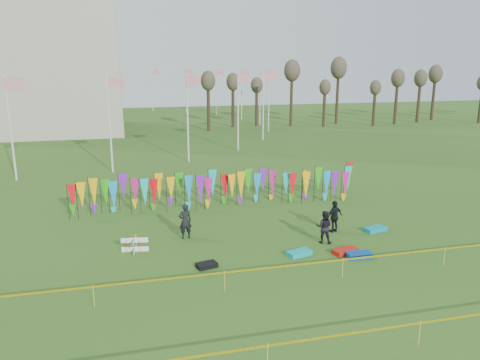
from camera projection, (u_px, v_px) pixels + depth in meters
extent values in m
plane|color=#2B5116|center=(263.00, 267.00, 20.86)|extent=(160.00, 160.00, 0.00)
cylinder|color=silver|center=(260.00, 97.00, 68.36)|extent=(0.16, 0.16, 8.00)
plane|color=#AD121F|center=(264.00, 74.00, 67.70)|extent=(1.40, 0.00, 1.40)
cylinder|color=silver|center=(242.00, 94.00, 74.95)|extent=(0.16, 0.16, 8.00)
plane|color=#AD121F|center=(245.00, 73.00, 74.29)|extent=(1.40, 0.00, 1.40)
cylinder|color=silver|center=(216.00, 92.00, 80.65)|extent=(0.16, 0.16, 8.00)
plane|color=#AD121F|center=(219.00, 72.00, 79.99)|extent=(1.40, 0.00, 1.40)
cylinder|color=silver|center=(186.00, 90.00, 85.06)|extent=(0.16, 0.16, 8.00)
plane|color=#AD121F|center=(189.00, 72.00, 84.40)|extent=(1.40, 0.00, 1.40)
cylinder|color=silver|center=(152.00, 90.00, 87.87)|extent=(0.16, 0.16, 8.00)
plane|color=#AD121F|center=(155.00, 72.00, 87.22)|extent=(1.40, 0.00, 1.40)
cylinder|color=silver|center=(115.00, 89.00, 88.91)|extent=(0.16, 0.16, 8.00)
plane|color=#AD121F|center=(117.00, 72.00, 88.25)|extent=(1.40, 0.00, 1.40)
cylinder|color=silver|center=(76.00, 90.00, 88.10)|extent=(0.16, 0.16, 8.00)
plane|color=#AD121F|center=(78.00, 72.00, 87.44)|extent=(1.40, 0.00, 1.40)
cylinder|color=silver|center=(34.00, 90.00, 85.50)|extent=(0.16, 0.16, 8.00)
plane|color=#AD121F|center=(35.00, 72.00, 84.84)|extent=(1.40, 0.00, 1.40)
cylinder|color=silver|center=(11.00, 129.00, 35.41)|extent=(0.16, 0.16, 8.00)
plane|color=#AD121F|center=(14.00, 84.00, 34.75)|extent=(1.40, 0.00, 1.40)
cylinder|color=silver|center=(110.00, 124.00, 38.01)|extent=(0.16, 0.16, 8.00)
plane|color=#AD121F|center=(115.00, 83.00, 37.35)|extent=(1.40, 0.00, 1.40)
cylinder|color=silver|center=(188.00, 118.00, 42.24)|extent=(0.16, 0.16, 8.00)
plane|color=#AD121F|center=(193.00, 81.00, 41.58)|extent=(1.40, 0.00, 1.40)
cylinder|color=silver|center=(238.00, 112.00, 47.79)|extent=(0.16, 0.16, 8.00)
plane|color=#AD121F|center=(244.00, 79.00, 47.13)|extent=(1.40, 0.00, 1.40)
cylinder|color=silver|center=(263.00, 106.00, 54.30)|extent=(0.16, 0.16, 8.00)
plane|color=#AD121F|center=(269.00, 77.00, 53.64)|extent=(1.40, 0.00, 1.40)
cylinder|color=silver|center=(269.00, 101.00, 61.31)|extent=(0.16, 0.16, 8.00)
plane|color=#AD121F|center=(274.00, 75.00, 60.65)|extent=(1.40, 0.00, 1.40)
cylinder|color=black|center=(69.00, 200.00, 27.29)|extent=(0.03, 0.03, 2.15)
cone|color=red|center=(74.00, 196.00, 27.31)|extent=(0.64, 0.64, 1.60)
cylinder|color=black|center=(80.00, 199.00, 27.42)|extent=(0.03, 0.03, 2.15)
cone|color=#FFAF08|center=(84.00, 196.00, 27.44)|extent=(0.64, 0.64, 1.60)
cylinder|color=black|center=(90.00, 198.00, 27.56)|extent=(0.03, 0.03, 2.15)
cone|color=#EEAE0C|center=(94.00, 195.00, 27.58)|extent=(0.64, 0.64, 1.60)
cylinder|color=black|center=(99.00, 198.00, 27.69)|extent=(0.03, 0.03, 2.15)
cone|color=#25AC13|center=(104.00, 194.00, 27.71)|extent=(0.64, 0.64, 1.60)
cylinder|color=black|center=(109.00, 197.00, 27.82)|extent=(0.03, 0.03, 2.15)
cone|color=#0C8ED8|center=(114.00, 194.00, 27.84)|extent=(0.64, 0.64, 1.60)
cylinder|color=black|center=(119.00, 196.00, 27.95)|extent=(0.03, 0.03, 2.15)
cone|color=purple|center=(124.00, 193.00, 27.97)|extent=(0.64, 0.64, 1.60)
cylinder|color=black|center=(129.00, 196.00, 28.09)|extent=(0.03, 0.03, 2.15)
cone|color=#CA167B|center=(133.00, 192.00, 28.11)|extent=(0.64, 0.64, 1.60)
cylinder|color=black|center=(138.00, 195.00, 28.22)|extent=(0.03, 0.03, 2.15)
cone|color=#0CB9BC|center=(143.00, 192.00, 28.24)|extent=(0.64, 0.64, 1.60)
cylinder|color=black|center=(148.00, 195.00, 28.35)|extent=(0.03, 0.03, 2.15)
cone|color=red|center=(152.00, 191.00, 28.37)|extent=(0.64, 0.64, 1.60)
cylinder|color=black|center=(157.00, 194.00, 28.49)|extent=(0.03, 0.03, 2.15)
cone|color=#FFAF08|center=(162.00, 191.00, 28.50)|extent=(0.64, 0.64, 1.60)
cylinder|color=black|center=(166.00, 193.00, 28.62)|extent=(0.03, 0.03, 2.15)
cone|color=#EEAE0C|center=(171.00, 190.00, 28.64)|extent=(0.64, 0.64, 1.60)
cylinder|color=black|center=(176.00, 193.00, 28.75)|extent=(0.03, 0.03, 2.15)
cone|color=#25AC13|center=(180.00, 189.00, 28.77)|extent=(0.64, 0.64, 1.60)
cylinder|color=black|center=(185.00, 192.00, 28.88)|extent=(0.03, 0.03, 2.15)
cone|color=#0C8ED8|center=(189.00, 189.00, 28.90)|extent=(0.64, 0.64, 1.60)
cylinder|color=black|center=(194.00, 192.00, 29.02)|extent=(0.03, 0.03, 2.15)
cone|color=purple|center=(198.00, 188.00, 29.03)|extent=(0.64, 0.64, 1.60)
cylinder|color=black|center=(203.00, 191.00, 29.15)|extent=(0.03, 0.03, 2.15)
cone|color=#CA167B|center=(207.00, 188.00, 29.17)|extent=(0.64, 0.64, 1.60)
cylinder|color=black|center=(211.00, 190.00, 29.28)|extent=(0.03, 0.03, 2.15)
cone|color=#0CB9BC|center=(216.00, 187.00, 29.30)|extent=(0.64, 0.64, 1.60)
cylinder|color=black|center=(220.00, 190.00, 29.41)|extent=(0.03, 0.03, 2.15)
cone|color=red|center=(225.00, 187.00, 29.43)|extent=(0.64, 0.64, 1.60)
cylinder|color=black|center=(229.00, 189.00, 29.55)|extent=(0.03, 0.03, 2.15)
cone|color=#FFAF08|center=(233.00, 186.00, 29.57)|extent=(0.64, 0.64, 1.60)
cylinder|color=black|center=(238.00, 189.00, 29.68)|extent=(0.03, 0.03, 2.15)
cone|color=#EEAE0C|center=(242.00, 186.00, 29.70)|extent=(0.64, 0.64, 1.60)
cylinder|color=black|center=(246.00, 188.00, 29.81)|extent=(0.03, 0.03, 2.15)
cone|color=#25AC13|center=(250.00, 185.00, 29.83)|extent=(0.64, 0.64, 1.60)
cylinder|color=black|center=(255.00, 188.00, 29.94)|extent=(0.03, 0.03, 2.15)
cone|color=#0C8ED8|center=(259.00, 184.00, 29.96)|extent=(0.64, 0.64, 1.60)
cylinder|color=black|center=(263.00, 187.00, 30.08)|extent=(0.03, 0.03, 2.15)
cone|color=purple|center=(267.00, 184.00, 30.10)|extent=(0.64, 0.64, 1.60)
cylinder|color=black|center=(271.00, 187.00, 30.21)|extent=(0.03, 0.03, 2.15)
cone|color=#CA167B|center=(276.00, 183.00, 30.23)|extent=(0.64, 0.64, 1.60)
cylinder|color=black|center=(280.00, 186.00, 30.34)|extent=(0.03, 0.03, 2.15)
cone|color=#0CB9BC|center=(284.00, 183.00, 30.36)|extent=(0.64, 0.64, 1.60)
cylinder|color=black|center=(288.00, 185.00, 30.48)|extent=(0.03, 0.03, 2.15)
cone|color=red|center=(292.00, 182.00, 30.49)|extent=(0.64, 0.64, 1.60)
cylinder|color=black|center=(296.00, 185.00, 30.61)|extent=(0.03, 0.03, 2.15)
cone|color=#FFAF08|center=(300.00, 182.00, 30.63)|extent=(0.64, 0.64, 1.60)
cylinder|color=black|center=(304.00, 184.00, 30.74)|extent=(0.03, 0.03, 2.15)
cone|color=#EEAE0C|center=(308.00, 181.00, 30.76)|extent=(0.64, 0.64, 1.60)
cylinder|color=black|center=(312.00, 184.00, 30.87)|extent=(0.03, 0.03, 2.15)
cone|color=#25AC13|center=(316.00, 181.00, 30.89)|extent=(0.64, 0.64, 1.60)
cylinder|color=black|center=(320.00, 183.00, 31.01)|extent=(0.03, 0.03, 2.15)
cone|color=#0C8ED8|center=(324.00, 180.00, 31.02)|extent=(0.64, 0.64, 1.60)
cylinder|color=black|center=(328.00, 183.00, 31.14)|extent=(0.03, 0.03, 2.15)
cone|color=purple|center=(332.00, 180.00, 31.16)|extent=(0.64, 0.64, 1.60)
cylinder|color=black|center=(335.00, 182.00, 31.27)|extent=(0.03, 0.03, 2.15)
cone|color=#CA167B|center=(339.00, 179.00, 31.29)|extent=(0.64, 0.64, 1.60)
cylinder|color=black|center=(343.00, 182.00, 31.40)|extent=(0.03, 0.03, 2.15)
cone|color=#0CB9BC|center=(347.00, 179.00, 31.42)|extent=(0.64, 0.64, 1.60)
cylinder|color=black|center=(351.00, 181.00, 31.54)|extent=(0.03, 0.03, 2.15)
cone|color=red|center=(355.00, 178.00, 31.56)|extent=(0.64, 0.64, 1.60)
cube|color=#FFE005|center=(277.00, 267.00, 18.89)|extent=(26.00, 0.01, 0.08)
cylinder|color=yellow|center=(97.00, 296.00, 17.33)|extent=(0.02, 0.02, 0.90)
cylinder|color=yellow|center=(229.00, 281.00, 18.51)|extent=(0.02, 0.02, 0.90)
cylinder|color=yellow|center=(344.00, 268.00, 19.68)|extent=(0.02, 0.02, 0.90)
cylinder|color=yellow|center=(447.00, 256.00, 20.86)|extent=(0.02, 0.02, 0.90)
cube|color=#FFE005|center=(331.00, 337.00, 14.08)|extent=(26.00, 0.01, 0.08)
cylinder|color=yellow|center=(267.00, 357.00, 13.70)|extent=(0.02, 0.02, 0.90)
cylinder|color=yellow|center=(417.00, 334.00, 14.87)|extent=(0.02, 0.02, 0.90)
cylinder|color=#392B1C|center=(211.00, 106.00, 62.90)|extent=(0.44, 0.44, 6.40)
ellipsoid|color=#4B4032|center=(211.00, 81.00, 62.09)|extent=(1.92, 1.92, 2.56)
cylinder|color=#392B1C|center=(240.00, 106.00, 63.85)|extent=(0.44, 0.44, 6.40)
ellipsoid|color=#4B4032|center=(240.00, 80.00, 63.03)|extent=(1.92, 1.92, 2.56)
cylinder|color=#392B1C|center=(268.00, 105.00, 64.79)|extent=(0.44, 0.44, 6.40)
ellipsoid|color=#4B4032|center=(269.00, 80.00, 63.97)|extent=(1.92, 1.92, 2.56)
cylinder|color=#392B1C|center=(295.00, 104.00, 65.73)|extent=(0.44, 0.44, 6.40)
ellipsoid|color=#4B4032|center=(296.00, 80.00, 64.92)|extent=(1.92, 1.92, 2.56)
cylinder|color=#392B1C|center=(322.00, 104.00, 66.68)|extent=(0.44, 0.44, 6.40)
ellipsoid|color=#4B4032|center=(323.00, 80.00, 65.86)|extent=(1.92, 1.92, 2.56)
cylinder|color=#392B1C|center=(347.00, 103.00, 67.62)|extent=(0.44, 0.44, 6.40)
ellipsoid|color=#4B4032|center=(349.00, 80.00, 66.80)|extent=(1.92, 1.92, 2.56)
cylinder|color=#392B1C|center=(372.00, 103.00, 68.56)|extent=(0.44, 0.44, 6.40)
ellipsoid|color=#4B4032|center=(374.00, 79.00, 67.75)|extent=(1.92, 1.92, 2.56)
cylinder|color=#392B1C|center=(397.00, 102.00, 69.51)|extent=(0.44, 0.44, 6.40)
ellipsoid|color=#4B4032|center=(398.00, 79.00, 68.69)|extent=(1.92, 1.92, 2.56)
cylinder|color=#392B1C|center=(420.00, 102.00, 70.45)|extent=(0.44, 0.44, 6.40)
ellipsoid|color=#4B4032|center=(422.00, 79.00, 69.63)|extent=(1.92, 1.92, 2.56)
cylinder|color=#392B1C|center=(443.00, 101.00, 71.39)|extent=(0.44, 0.44, 6.40)
ellipsoid|color=#4B4032|center=(445.00, 79.00, 70.58)|extent=(1.92, 1.92, 2.56)
cylinder|color=#392B1C|center=(466.00, 101.00, 72.34)|extent=(0.44, 0.44, 6.40)
ellipsoid|color=#4B4032|center=(468.00, 78.00, 71.52)|extent=(1.92, 1.92, 2.56)
cylinder|color=red|center=(128.00, 248.00, 22.03)|extent=(0.02, 0.02, 0.73)
cylinder|color=red|center=(142.00, 247.00, 22.18)|extent=(0.02, 0.02, 0.73)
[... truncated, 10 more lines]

